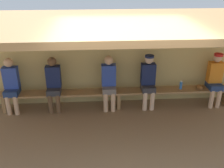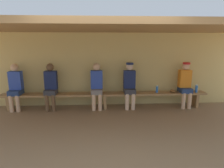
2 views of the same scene
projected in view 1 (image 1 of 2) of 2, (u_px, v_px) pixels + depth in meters
name	position (u px, v px, depth m)	size (l,w,h in m)	color
ground_plane	(125.00, 146.00, 5.19)	(24.00, 24.00, 0.00)	#8C6D4C
back_wall	(117.00, 60.00, 6.55)	(8.00, 0.20, 2.20)	tan
dugout_roof	(124.00, 24.00, 4.89)	(8.00, 2.80, 0.12)	#9E7547
bench	(118.00, 93.00, 6.44)	(6.00, 0.36, 0.46)	#9E7547
player_middle	(54.00, 82.00, 6.20)	(0.34, 0.42, 1.34)	#333338
player_in_white	(11.00, 83.00, 6.14)	(0.34, 0.42, 1.34)	navy
player_leftmost	(215.00, 77.00, 6.44)	(0.34, 0.42, 1.34)	navy
player_shirtless_tan	(148.00, 79.00, 6.34)	(0.34, 0.42, 1.34)	#333338
player_in_blue	(109.00, 81.00, 6.29)	(0.34, 0.42, 1.34)	slate
water_bottle_blue	(181.00, 85.00, 6.47)	(0.07, 0.07, 0.21)	blue
baseball_glove_worn	(199.00, 87.00, 6.49)	(0.24, 0.17, 0.09)	brown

